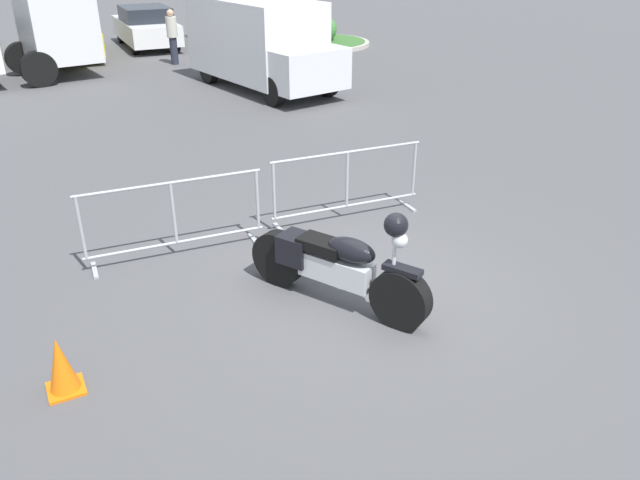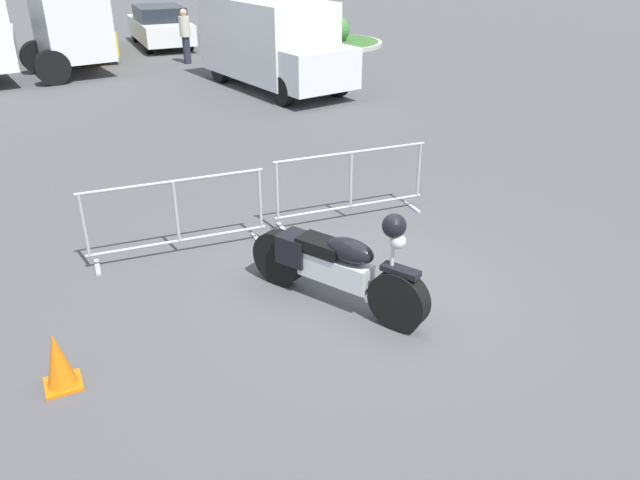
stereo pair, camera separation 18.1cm
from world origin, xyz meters
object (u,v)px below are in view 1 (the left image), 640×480
crowd_barrier_near (174,218)px  parked_car_yellow (66,34)px  parked_car_white (146,27)px  traffic_cone (61,366)px  pedestrian (172,35)px  delivery_van (260,41)px  crowd_barrier_far (347,184)px  motorcycle (336,265)px  parked_car_tan (228,23)px

crowd_barrier_near → parked_car_yellow: 15.96m
parked_car_white → traffic_cone: 19.69m
pedestrian → delivery_van: bearing=78.5°
delivery_van → pedestrian: delivery_van is taller
parked_car_yellow → crowd_barrier_far: bearing=-171.5°
traffic_cone → motorcycle: bearing=3.0°
crowd_barrier_near → traffic_cone: bearing=-128.4°
pedestrian → parked_car_tan: bearing=-161.6°
crowd_barrier_far → parked_car_white: size_ratio=0.56×
crowd_barrier_far → delivery_van: bearing=75.3°
motorcycle → pedestrian: bearing=143.0°
crowd_barrier_near → delivery_van: delivery_van is taller
motorcycle → crowd_barrier_near: (-1.31, 2.02, 0.05)m
crowd_barrier_far → pedestrian: bearing=85.2°
parked_car_tan → traffic_cone: parked_car_tan is taller
pedestrian → traffic_cone: (-5.44, -15.23, -0.63)m
crowd_barrier_far → crowd_barrier_near: bearing=180.0°
parked_car_yellow → parked_car_white: parked_car_yellow is taller
parked_car_yellow → parked_car_white: size_ratio=1.06×
delivery_van → parked_car_white: size_ratio=1.22×
crowd_barrier_near → parked_car_yellow: bearing=86.9°
delivery_van → traffic_cone: size_ratio=8.91×
parked_car_yellow → traffic_cone: parked_car_yellow is taller
motorcycle → crowd_barrier_near: 2.41m
parked_car_white → traffic_cone: bearing=166.0°
motorcycle → crowd_barrier_far: size_ratio=0.91×
crowd_barrier_far → parked_car_tan: (4.02, 15.96, 0.22)m
parked_car_yellow → parked_car_white: 3.00m
parked_car_tan → pedestrian: 4.13m
motorcycle → parked_car_tan: parked_car_tan is taller
pedestrian → traffic_cone: size_ratio=2.86×
parked_car_tan → crowd_barrier_near: bearing=159.6°
parked_car_white → traffic_cone: (-5.48, -18.91, -0.44)m
pedestrian → traffic_cone: bearing=43.9°
parked_car_white → parked_car_tan: size_ratio=0.94×
parked_car_yellow → pedestrian: pedestrian is taller
crowd_barrier_far → parked_car_yellow: size_ratio=0.52×
delivery_van → parked_car_tan: (1.75, 7.34, -0.47)m
crowd_barrier_far → parked_car_tan: bearing=75.9°
crowd_barrier_near → parked_car_tan: size_ratio=0.52×
motorcycle → parked_car_tan: size_ratio=0.48×
motorcycle → parked_car_tan: (5.33, 17.98, 0.27)m
parked_car_white → traffic_cone: size_ratio=7.29×
parked_car_tan → crowd_barrier_far: bearing=168.0°
motorcycle → parked_car_white: parked_car_white is taller
crowd_barrier_far → parked_car_yellow: bearing=96.3°
crowd_barrier_near → parked_car_white: 17.15m
parked_car_white → parked_car_tan: 2.99m
crowd_barrier_near → delivery_van: 9.93m
motorcycle → pedestrian: size_ratio=1.29×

